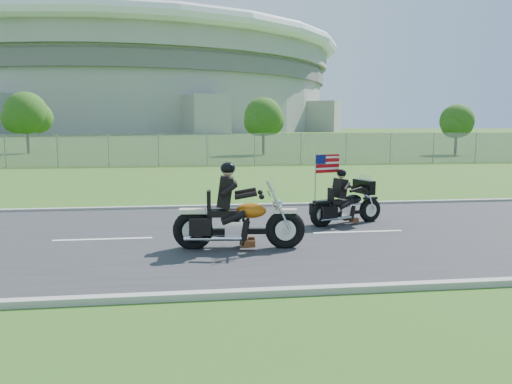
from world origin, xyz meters
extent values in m
plane|color=#3D591B|center=(0.00, 0.00, 0.00)|extent=(420.00, 420.00, 0.00)
cube|color=#28282B|center=(0.00, 0.00, 0.02)|extent=(120.00, 8.00, 0.04)
cube|color=#9E9B93|center=(0.00, 4.05, 0.05)|extent=(120.00, 0.18, 0.12)
cube|color=#9E9B93|center=(0.00, -4.05, 0.05)|extent=(120.00, 0.18, 0.12)
cube|color=gray|center=(-5.00, 20.00, 1.00)|extent=(60.00, 0.03, 2.00)
cylinder|color=#A3A099|center=(-20.00, 170.00, 10.00)|extent=(130.00, 130.00, 20.00)
cylinder|color=#605E5B|center=(-20.00, 170.00, 17.00)|extent=(132.00, 132.00, 4.00)
cylinder|color=#A3A099|center=(-20.00, 170.00, 23.00)|extent=(134.00, 134.00, 6.00)
torus|color=white|center=(-20.00, 170.00, 27.00)|extent=(140.40, 140.40, 4.40)
cylinder|color=#382316|center=(6.00, 30.00, 1.26)|extent=(0.22, 0.22, 2.52)
sphere|color=#1D5115|center=(6.00, 30.00, 3.15)|extent=(3.20, 3.20, 3.20)
sphere|color=#1D5115|center=(6.64, 30.48, 2.79)|extent=(2.40, 2.40, 2.40)
sphere|color=#1D5115|center=(5.44, 29.60, 2.70)|extent=(2.24, 2.24, 2.24)
cylinder|color=#382316|center=(-14.00, 34.00, 1.40)|extent=(0.22, 0.22, 2.80)
sphere|color=#1D5115|center=(-14.00, 34.00, 3.50)|extent=(3.60, 3.60, 3.60)
sphere|color=#1D5115|center=(-13.28, 34.54, 3.10)|extent=(2.70, 2.70, 2.70)
sphere|color=#1D5115|center=(-14.63, 33.55, 3.00)|extent=(2.52, 2.52, 2.52)
cylinder|color=#382316|center=(22.00, 28.00, 1.12)|extent=(0.22, 0.22, 2.24)
sphere|color=#1D5115|center=(22.00, 28.00, 2.80)|extent=(2.80, 2.80, 2.80)
sphere|color=#1D5115|center=(22.56, 28.42, 2.48)|extent=(2.10, 2.10, 2.10)
sphere|color=#1D5115|center=(21.51, 27.65, 2.40)|extent=(1.96, 1.96, 1.96)
torus|color=black|center=(1.97, -1.28, 0.43)|extent=(0.86, 0.28, 0.85)
torus|color=black|center=(0.03, -1.10, 0.43)|extent=(0.86, 0.28, 0.85)
ellipsoid|color=#B6570D|center=(1.25, -1.21, 0.84)|extent=(0.67, 0.42, 0.32)
cube|color=black|center=(0.66, -1.16, 0.79)|extent=(0.66, 0.40, 0.14)
cube|color=black|center=(0.72, -1.16, 1.24)|extent=(0.32, 0.48, 0.63)
sphere|color=black|center=(0.77, -1.17, 1.73)|extent=(0.34, 0.34, 0.31)
cube|color=silver|center=(1.71, -1.25, 1.39)|extent=(0.09, 0.53, 0.46)
torus|color=black|center=(4.75, 1.24, 0.35)|extent=(0.69, 0.37, 0.67)
torus|color=black|center=(3.29, 0.76, 0.35)|extent=(0.69, 0.37, 0.67)
ellipsoid|color=black|center=(4.21, 1.06, 0.67)|extent=(0.57, 0.44, 0.25)
cube|color=black|center=(3.76, 0.91, 0.64)|extent=(0.56, 0.42, 0.11)
cube|color=black|center=(3.81, 0.93, 0.99)|extent=(0.32, 0.41, 0.50)
sphere|color=black|center=(3.85, 0.94, 1.38)|extent=(0.31, 0.31, 0.24)
cube|color=black|center=(4.53, 1.17, 0.99)|extent=(0.42, 0.75, 0.36)
cube|color=#B70C11|center=(3.49, 1.01, 1.62)|extent=(0.69, 0.25, 0.47)
camera|label=1|loc=(0.04, -11.41, 2.67)|focal=35.00mm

